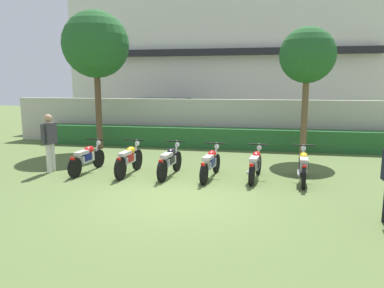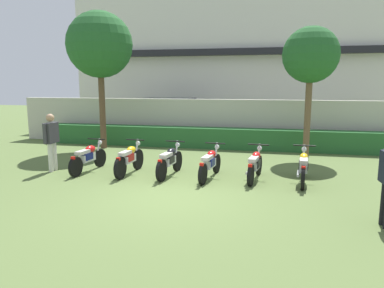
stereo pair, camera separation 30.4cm
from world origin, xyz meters
TOP-DOWN VIEW (x-y plane):
  - ground at (0.00, 0.00)m, footprint 60.00×60.00m
  - building at (0.00, 16.00)m, footprint 19.25×6.50m
  - compound_wall at (0.00, 7.38)m, footprint 18.29×0.30m
  - hedge_row at (0.00, 6.68)m, footprint 14.63×0.70m
  - parked_car at (-2.95, 10.20)m, footprint 4.65×2.41m
  - tree_near_inspector at (-4.50, 5.69)m, footprint 2.60×2.60m
  - tree_far_side at (3.50, 5.65)m, footprint 1.97×1.97m
  - motorcycle_in_row_0 at (-3.14, 1.86)m, footprint 0.60×1.88m
  - motorcycle_in_row_1 at (-1.81, 1.85)m, footprint 0.60×1.85m
  - motorcycle_in_row_2 at (-0.58, 1.88)m, footprint 0.60×1.87m
  - motorcycle_in_row_3 at (0.59, 1.87)m, footprint 0.60×1.91m
  - motorcycle_in_row_4 at (1.84, 1.96)m, footprint 0.60×1.82m
  - motorcycle_in_row_5 at (3.11, 1.91)m, footprint 0.60×1.89m
  - inspector_person at (-4.24, 1.71)m, footprint 0.24×0.70m

SIDE VIEW (x-z plane):
  - ground at x=0.00m, z-range 0.00..0.00m
  - hedge_row at x=0.00m, z-range 0.00..0.83m
  - motorcycle_in_row_3 at x=0.59m, z-range -0.03..0.91m
  - motorcycle_in_row_4 at x=1.84m, z-range -0.03..0.91m
  - motorcycle_in_row_0 at x=-3.14m, z-range -0.03..0.91m
  - motorcycle_in_row_2 at x=-0.58m, z-range -0.03..0.93m
  - motorcycle_in_row_5 at x=3.11m, z-range -0.03..0.94m
  - motorcycle_in_row_1 at x=-1.81m, z-range -0.03..0.95m
  - parked_car at x=-2.95m, z-range -0.01..1.88m
  - compound_wall at x=0.00m, z-range 0.00..1.97m
  - inspector_person at x=-4.24m, z-range 0.17..1.92m
  - tree_far_side at x=3.50m, z-range 1.28..5.89m
  - building at x=0.00m, z-range 0.00..8.22m
  - tree_near_inspector at x=-4.50m, z-range 1.40..6.85m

